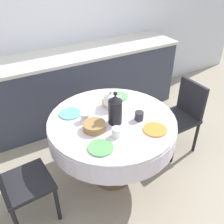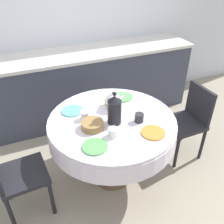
{
  "view_description": "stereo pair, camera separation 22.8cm",
  "coord_description": "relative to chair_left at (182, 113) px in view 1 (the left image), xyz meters",
  "views": [
    {
      "loc": [
        -0.93,
        -1.66,
        2.09
      ],
      "look_at": [
        0.0,
        0.0,
        0.82
      ],
      "focal_mm": 40.0,
      "sensor_mm": 36.0,
      "label": 1
    },
    {
      "loc": [
        -0.72,
        -1.75,
        2.09
      ],
      "look_at": [
        0.0,
        0.0,
        0.82
      ],
      "focal_mm": 40.0,
      "sensor_mm": 36.0,
      "label": 2
    }
  ],
  "objects": [
    {
      "name": "chair_right",
      "position": [
        -1.88,
        -0.1,
        0.0
      ],
      "size": [
        0.43,
        0.43,
        0.85
      ],
      "rotation": [
        0.0,
        0.0,
        -1.49
      ],
      "color": "black",
      "rests_on": "ground_plane"
    },
    {
      "name": "cup_near_left",
      "position": [
        -1.03,
        -0.26,
        0.3
      ],
      "size": [
        0.08,
        0.08,
        0.08
      ],
      "primitive_type": "cylinder",
      "color": "white",
      "rests_on": "dining_table"
    },
    {
      "name": "cup_far_left",
      "position": [
        -1.17,
        0.08,
        0.3
      ],
      "size": [
        0.08,
        0.08,
        0.08
      ],
      "primitive_type": "cylinder",
      "color": "white",
      "rests_on": "dining_table"
    },
    {
      "name": "plate_far_right",
      "position": [
        -0.69,
        0.3,
        0.27
      ],
      "size": [
        0.21,
        0.21,
        0.01
      ],
      "primitive_type": "cylinder",
      "color": "#5BA85B",
      "rests_on": "dining_table"
    },
    {
      "name": "dining_table",
      "position": [
        -0.94,
        -0.02,
        0.13
      ],
      "size": [
        1.21,
        1.21,
        0.74
      ],
      "color": "brown",
      "rests_on": "ground_plane"
    },
    {
      "name": "wall_back",
      "position": [
        -0.94,
        1.57,
        0.82
      ],
      "size": [
        7.0,
        0.05,
        2.6
      ],
      "color": "silver",
      "rests_on": "ground_plane"
    },
    {
      "name": "plate_near_right",
      "position": [
        -0.69,
        -0.35,
        0.27
      ],
      "size": [
        0.21,
        0.21,
        0.01
      ],
      "primitive_type": "cylinder",
      "color": "orange",
      "rests_on": "dining_table"
    },
    {
      "name": "coffee_carafe",
      "position": [
        -0.94,
        -0.08,
        0.4
      ],
      "size": [
        0.13,
        0.13,
        0.32
      ],
      "color": "black",
      "rests_on": "dining_table"
    },
    {
      "name": "teapot",
      "position": [
        -0.85,
        0.15,
        0.35
      ],
      "size": [
        0.21,
        0.15,
        0.2
      ],
      "color": "white",
      "rests_on": "dining_table"
    },
    {
      "name": "cup_far_right",
      "position": [
        -0.88,
        0.22,
        0.3
      ],
      "size": [
        0.08,
        0.08,
        0.08
      ],
      "primitive_type": "cylinder",
      "color": "#DBB766",
      "rests_on": "dining_table"
    },
    {
      "name": "plate_near_left",
      "position": [
        -1.22,
        -0.33,
        0.27
      ],
      "size": [
        0.21,
        0.21,
        0.01
      ],
      "primitive_type": "cylinder",
      "color": "#5BA85B",
      "rests_on": "dining_table"
    },
    {
      "name": "ground_plane",
      "position": [
        -0.94,
        -0.02,
        -0.48
      ],
      "size": [
        12.0,
        12.0,
        0.0
      ],
      "primitive_type": "plane",
      "color": "#9E937F"
    },
    {
      "name": "chair_left",
      "position": [
        0.0,
        0.0,
        0.0
      ],
      "size": [
        0.41,
        0.41,
        0.85
      ],
      "rotation": [
        0.0,
        0.0,
        -4.69
      ],
      "color": "black",
      "rests_on": "ground_plane"
    },
    {
      "name": "cup_near_right",
      "position": [
        -0.73,
        -0.15,
        0.3
      ],
      "size": [
        0.08,
        0.08,
        0.08
      ],
      "primitive_type": "cylinder",
      "color": "#28282D",
      "rests_on": "dining_table"
    },
    {
      "name": "bread_basket",
      "position": [
        -1.15,
        -0.08,
        0.29
      ],
      "size": [
        0.2,
        0.2,
        0.07
      ],
      "primitive_type": "cylinder",
      "color": "olive",
      "rests_on": "dining_table"
    },
    {
      "name": "plate_far_left",
      "position": [
        -1.25,
        0.25,
        0.27
      ],
      "size": [
        0.21,
        0.21,
        0.01
      ],
      "primitive_type": "cylinder",
      "color": "#60BCB7",
      "rests_on": "dining_table"
    },
    {
      "name": "kitchen_counter",
      "position": [
        -0.94,
        1.23,
        -0.0
      ],
      "size": [
        3.24,
        0.64,
        0.96
      ],
      "color": "#383D4C",
      "rests_on": "ground_plane"
    }
  ]
}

